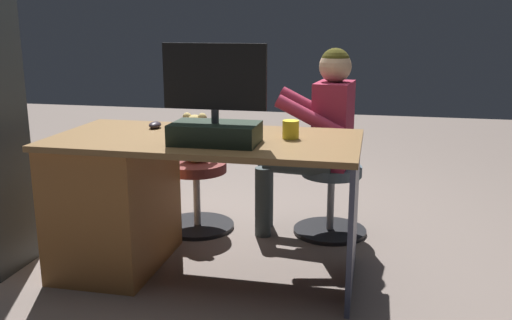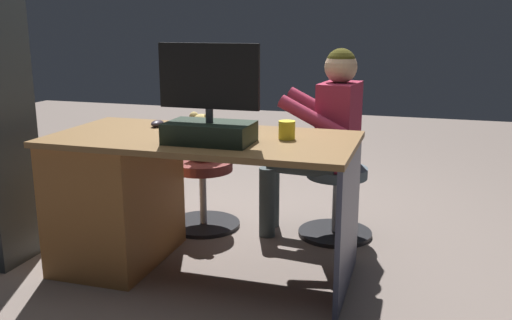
{
  "view_description": "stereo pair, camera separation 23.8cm",
  "coord_description": "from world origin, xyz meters",
  "px_view_note": "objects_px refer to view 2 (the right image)",
  "views": [
    {
      "loc": [
        -0.82,
        2.95,
        1.28
      ],
      "look_at": [
        -0.2,
        0.09,
        0.56
      ],
      "focal_mm": 39.2,
      "sensor_mm": 36.0,
      "label": 1
    },
    {
      "loc": [
        -1.05,
        2.89,
        1.28
      ],
      "look_at": [
        -0.2,
        0.09,
        0.56
      ],
      "focal_mm": 39.2,
      "sensor_mm": 36.0,
      "label": 2
    }
  ],
  "objects_px": {
    "desk": "(135,193)",
    "office_chair_teddy": "(203,189)",
    "monitor": "(209,116)",
    "visitor_chair": "(336,197)",
    "teddy_bear": "(202,139)",
    "person": "(323,129)",
    "cup": "(287,130)",
    "computer_mouse": "(157,123)",
    "keyboard": "(211,129)",
    "tv_remote": "(176,131)"
  },
  "relations": [
    {
      "from": "cup",
      "to": "keyboard",
      "type": "bearing_deg",
      "value": -12.92
    },
    {
      "from": "desk",
      "to": "tv_remote",
      "type": "height_order",
      "value": "tv_remote"
    },
    {
      "from": "desk",
      "to": "computer_mouse",
      "type": "height_order",
      "value": "computer_mouse"
    },
    {
      "from": "cup",
      "to": "person",
      "type": "height_order",
      "value": "person"
    },
    {
      "from": "keyboard",
      "to": "computer_mouse",
      "type": "distance_m",
      "value": 0.32
    },
    {
      "from": "keyboard",
      "to": "person",
      "type": "xyz_separation_m",
      "value": [
        -0.51,
        -0.53,
        -0.07
      ]
    },
    {
      "from": "keyboard",
      "to": "visitor_chair",
      "type": "height_order",
      "value": "keyboard"
    },
    {
      "from": "teddy_bear",
      "to": "person",
      "type": "bearing_deg",
      "value": -174.59
    },
    {
      "from": "monitor",
      "to": "computer_mouse",
      "type": "height_order",
      "value": "monitor"
    },
    {
      "from": "office_chair_teddy",
      "to": "teddy_bear",
      "type": "relative_size",
      "value": 1.5
    },
    {
      "from": "cup",
      "to": "tv_remote",
      "type": "relative_size",
      "value": 0.6
    },
    {
      "from": "visitor_chair",
      "to": "monitor",
      "type": "bearing_deg",
      "value": 59.29
    },
    {
      "from": "computer_mouse",
      "to": "tv_remote",
      "type": "xyz_separation_m",
      "value": [
        -0.17,
        0.13,
        -0.01
      ]
    },
    {
      "from": "cup",
      "to": "teddy_bear",
      "type": "relative_size",
      "value": 0.29
    },
    {
      "from": "tv_remote",
      "to": "cup",
      "type": "bearing_deg",
      "value": 157.82
    },
    {
      "from": "monitor",
      "to": "office_chair_teddy",
      "type": "xyz_separation_m",
      "value": [
        0.35,
        -0.73,
        -0.6
      ]
    },
    {
      "from": "teddy_bear",
      "to": "office_chair_teddy",
      "type": "bearing_deg",
      "value": 90.0
    },
    {
      "from": "keyboard",
      "to": "office_chair_teddy",
      "type": "relative_size",
      "value": 0.9
    },
    {
      "from": "visitor_chair",
      "to": "person",
      "type": "relative_size",
      "value": 0.4
    },
    {
      "from": "keyboard",
      "to": "teddy_bear",
      "type": "bearing_deg",
      "value": -62.38
    },
    {
      "from": "desk",
      "to": "monitor",
      "type": "relative_size",
      "value": 3.13
    },
    {
      "from": "desk",
      "to": "teddy_bear",
      "type": "xyz_separation_m",
      "value": [
        -0.14,
        -0.61,
        0.18
      ]
    },
    {
      "from": "desk",
      "to": "computer_mouse",
      "type": "xyz_separation_m",
      "value": [
        -0.06,
        -0.17,
        0.35
      ]
    },
    {
      "from": "office_chair_teddy",
      "to": "teddy_bear",
      "type": "xyz_separation_m",
      "value": [
        0.0,
        -0.01,
        0.32
      ]
    },
    {
      "from": "computer_mouse",
      "to": "office_chair_teddy",
      "type": "xyz_separation_m",
      "value": [
        -0.08,
        -0.43,
        -0.49
      ]
    },
    {
      "from": "computer_mouse",
      "to": "tv_remote",
      "type": "height_order",
      "value": "computer_mouse"
    },
    {
      "from": "computer_mouse",
      "to": "tv_remote",
      "type": "bearing_deg",
      "value": 143.16
    },
    {
      "from": "teddy_bear",
      "to": "desk",
      "type": "bearing_deg",
      "value": 76.74
    },
    {
      "from": "tv_remote",
      "to": "desk",
      "type": "bearing_deg",
      "value": -13.38
    },
    {
      "from": "desk",
      "to": "computer_mouse",
      "type": "distance_m",
      "value": 0.4
    },
    {
      "from": "tv_remote",
      "to": "person",
      "type": "bearing_deg",
      "value": -159.16
    },
    {
      "from": "desk",
      "to": "cup",
      "type": "bearing_deg",
      "value": -175.93
    },
    {
      "from": "keyboard",
      "to": "cup",
      "type": "height_order",
      "value": "cup"
    },
    {
      "from": "desk",
      "to": "office_chair_teddy",
      "type": "distance_m",
      "value": 0.64
    },
    {
      "from": "desk",
      "to": "tv_remote",
      "type": "xyz_separation_m",
      "value": [
        -0.24,
        -0.04,
        0.34
      ]
    },
    {
      "from": "cup",
      "to": "visitor_chair",
      "type": "xyz_separation_m",
      "value": [
        -0.16,
        -0.64,
        -0.52
      ]
    },
    {
      "from": "teddy_bear",
      "to": "visitor_chair",
      "type": "xyz_separation_m",
      "value": [
        -0.83,
        -0.08,
        -0.32
      ]
    },
    {
      "from": "tv_remote",
      "to": "visitor_chair",
      "type": "relative_size",
      "value": 0.33
    },
    {
      "from": "keyboard",
      "to": "cup",
      "type": "distance_m",
      "value": 0.45
    },
    {
      "from": "tv_remote",
      "to": "teddy_bear",
      "type": "xyz_separation_m",
      "value": [
        0.09,
        -0.57,
        -0.16
      ]
    },
    {
      "from": "monitor",
      "to": "visitor_chair",
      "type": "distance_m",
      "value": 1.13
    },
    {
      "from": "keyboard",
      "to": "person",
      "type": "relative_size",
      "value": 0.37
    },
    {
      "from": "cup",
      "to": "computer_mouse",
      "type": "bearing_deg",
      "value": -8.57
    },
    {
      "from": "desk",
      "to": "office_chair_teddy",
      "type": "xyz_separation_m",
      "value": [
        -0.14,
        -0.6,
        -0.14
      ]
    },
    {
      "from": "desk",
      "to": "tv_remote",
      "type": "relative_size",
      "value": 10.2
    },
    {
      "from": "monitor",
      "to": "person",
      "type": "xyz_separation_m",
      "value": [
        -0.4,
        -0.81,
        -0.19
      ]
    },
    {
      "from": "desk",
      "to": "monitor",
      "type": "distance_m",
      "value": 0.68
    },
    {
      "from": "teddy_bear",
      "to": "person",
      "type": "distance_m",
      "value": 0.75
    },
    {
      "from": "keyboard",
      "to": "person",
      "type": "height_order",
      "value": "person"
    },
    {
      "from": "desk",
      "to": "cup",
      "type": "height_order",
      "value": "cup"
    }
  ]
}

